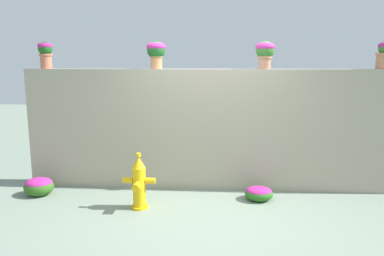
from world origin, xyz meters
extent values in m
plane|color=gray|center=(0.00, 0.00, 0.00)|extent=(24.00, 24.00, 0.00)
cube|color=#A59B85|center=(0.00, 1.00, 0.96)|extent=(5.91, 0.31, 1.91)
cylinder|color=#BA6C4F|center=(-2.66, 1.01, 2.03)|extent=(0.18, 0.18, 0.23)
cylinder|color=#BA6C4F|center=(-2.66, 1.01, 2.13)|extent=(0.21, 0.21, 0.03)
sphere|color=#1B591D|center=(-2.66, 1.01, 2.23)|extent=(0.22, 0.22, 0.22)
ellipsoid|color=#AE257E|center=(-2.66, 1.01, 2.27)|extent=(0.23, 0.23, 0.12)
cylinder|color=#BD7E50|center=(-0.87, 1.02, 2.02)|extent=(0.18, 0.18, 0.21)
cylinder|color=#BD7E50|center=(-0.87, 1.02, 2.11)|extent=(0.21, 0.21, 0.03)
sphere|color=#1A521F|center=(-0.87, 1.02, 2.20)|extent=(0.29, 0.29, 0.29)
ellipsoid|color=#AB287C|center=(-0.87, 1.02, 2.25)|extent=(0.30, 0.30, 0.16)
cylinder|color=#B17759|center=(0.81, 0.96, 2.01)|extent=(0.18, 0.18, 0.19)
cylinder|color=#B17759|center=(0.81, 0.96, 2.09)|extent=(0.21, 0.21, 0.03)
sphere|color=#316727|center=(0.81, 0.96, 2.19)|extent=(0.28, 0.28, 0.28)
ellipsoid|color=#B1297F|center=(0.81, 0.96, 2.24)|extent=(0.30, 0.30, 0.16)
cylinder|color=tan|center=(2.59, 1.01, 2.03)|extent=(0.23, 0.23, 0.24)
cylinder|color=yellow|center=(-0.97, 0.04, 0.01)|extent=(0.24, 0.24, 0.03)
cylinder|color=yellow|center=(-0.97, 0.04, 0.29)|extent=(0.18, 0.18, 0.58)
cone|color=yellow|center=(-0.97, 0.04, 0.66)|extent=(0.19, 0.19, 0.16)
cylinder|color=yellow|center=(-0.97, 0.04, 0.77)|extent=(0.06, 0.06, 0.05)
cylinder|color=yellow|center=(-1.13, 0.04, 0.40)|extent=(0.14, 0.08, 0.08)
cylinder|color=yellow|center=(-0.82, 0.04, 0.40)|extent=(0.14, 0.08, 0.08)
cylinder|color=yellow|center=(-0.97, -0.13, 0.37)|extent=(0.10, 0.15, 0.10)
ellipsoid|color=#2B6C20|center=(0.73, 0.47, 0.09)|extent=(0.42, 0.38, 0.20)
ellipsoid|color=#B82685|center=(0.73, 0.47, 0.14)|extent=(0.38, 0.33, 0.11)
ellipsoid|color=#31611F|center=(-2.63, 0.43, 0.13)|extent=(0.45, 0.41, 0.28)
ellipsoid|color=#BA2788|center=(-2.63, 0.43, 0.19)|extent=(0.41, 0.36, 0.15)
camera|label=1|loc=(0.11, -4.79, 2.03)|focal=34.42mm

